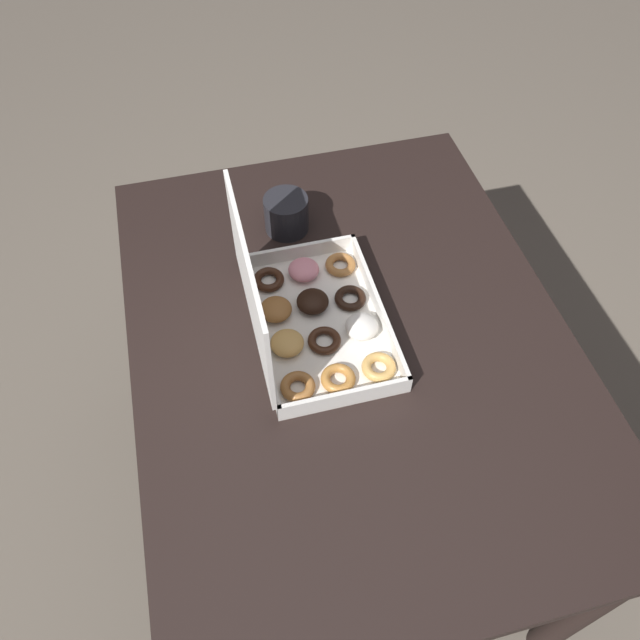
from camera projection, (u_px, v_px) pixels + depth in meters
ground_plane at (341, 487)px, 1.76m from camera, size 8.00×8.00×0.00m
dining_table at (349, 366)px, 1.26m from camera, size 1.09×0.82×0.73m
donut_box at (303, 312)px, 1.15m from camera, size 0.36×0.25×0.26m
coffee_mug at (286, 213)px, 1.32m from camera, size 0.09×0.09×0.08m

